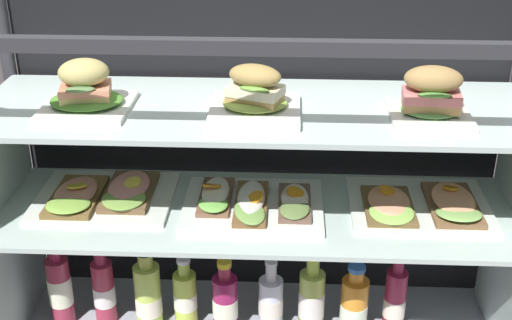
{
  "coord_description": "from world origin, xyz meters",
  "views": [
    {
      "loc": [
        0.07,
        -1.46,
        1.25
      ],
      "look_at": [
        0.0,
        0.0,
        0.55
      ],
      "focal_mm": 48.04,
      "sensor_mm": 36.0,
      "label": 1
    }
  ],
  "objects_px": {
    "plated_roll_sandwich_near_left_corner": "(256,98)",
    "plated_roll_sandwich_right_of_center": "(431,97)",
    "juice_bottle_tucked_behind": "(354,308)",
    "juice_bottle_front_middle": "(312,303)",
    "plated_roll_sandwich_near_right_corner": "(86,91)",
    "open_sandwich_tray_far_left": "(422,204)",
    "juice_bottle_back_center": "(60,288)",
    "juice_bottle_front_right_end": "(271,305)",
    "open_sandwich_tray_mid_right": "(252,203)",
    "juice_bottle_front_fourth": "(148,295)",
    "open_sandwich_tray_near_right_corner": "(104,195)",
    "juice_bottle_back_right": "(395,301)",
    "juice_bottle_front_second": "(225,304)",
    "juice_bottle_back_left": "(185,298)",
    "juice_bottle_near_post": "(104,290)"
  },
  "relations": [
    {
      "from": "open_sandwich_tray_near_right_corner",
      "to": "open_sandwich_tray_far_left",
      "type": "xyz_separation_m",
      "value": [
        0.78,
        -0.01,
        -0.0
      ]
    },
    {
      "from": "open_sandwich_tray_far_left",
      "to": "juice_bottle_back_center",
      "type": "distance_m",
      "value": 0.97
    },
    {
      "from": "plated_roll_sandwich_near_right_corner",
      "to": "juice_bottle_front_middle",
      "type": "height_order",
      "value": "plated_roll_sandwich_near_right_corner"
    },
    {
      "from": "plated_roll_sandwich_near_left_corner",
      "to": "plated_roll_sandwich_right_of_center",
      "type": "relative_size",
      "value": 1.14
    },
    {
      "from": "juice_bottle_tucked_behind",
      "to": "juice_bottle_back_center",
      "type": "bearing_deg",
      "value": 178.51
    },
    {
      "from": "juice_bottle_tucked_behind",
      "to": "open_sandwich_tray_far_left",
      "type": "bearing_deg",
      "value": 5.7
    },
    {
      "from": "juice_bottle_back_center",
      "to": "open_sandwich_tray_mid_right",
      "type": "bearing_deg",
      "value": -1.98
    },
    {
      "from": "juice_bottle_front_middle",
      "to": "open_sandwich_tray_near_right_corner",
      "type": "bearing_deg",
      "value": 177.32
    },
    {
      "from": "juice_bottle_back_right",
      "to": "plated_roll_sandwich_near_right_corner",
      "type": "bearing_deg",
      "value": -176.08
    },
    {
      "from": "plated_roll_sandwich_right_of_center",
      "to": "open_sandwich_tray_mid_right",
      "type": "xyz_separation_m",
      "value": [
        -0.39,
        0.04,
        -0.3
      ]
    },
    {
      "from": "plated_roll_sandwich_right_of_center",
      "to": "open_sandwich_tray_near_right_corner",
      "type": "relative_size",
      "value": 0.52
    },
    {
      "from": "plated_roll_sandwich_near_right_corner",
      "to": "juice_bottle_back_right",
      "type": "xyz_separation_m",
      "value": [
        0.74,
        0.05,
        -0.59
      ]
    },
    {
      "from": "plated_roll_sandwich_near_right_corner",
      "to": "plated_roll_sandwich_near_left_corner",
      "type": "relative_size",
      "value": 0.98
    },
    {
      "from": "open_sandwich_tray_mid_right",
      "to": "juice_bottle_front_second",
      "type": "distance_m",
      "value": 0.31
    },
    {
      "from": "plated_roll_sandwich_right_of_center",
      "to": "open_sandwich_tray_near_right_corner",
      "type": "bearing_deg",
      "value": 175.12
    },
    {
      "from": "plated_roll_sandwich_right_of_center",
      "to": "juice_bottle_tucked_behind",
      "type": "relative_size",
      "value": 0.81
    },
    {
      "from": "juice_bottle_tucked_behind",
      "to": "juice_bottle_front_middle",
      "type": "bearing_deg",
      "value": -179.91
    },
    {
      "from": "plated_roll_sandwich_right_of_center",
      "to": "juice_bottle_front_middle",
      "type": "height_order",
      "value": "plated_roll_sandwich_right_of_center"
    },
    {
      "from": "juice_bottle_back_center",
      "to": "juice_bottle_back_left",
      "type": "xyz_separation_m",
      "value": [
        0.34,
        0.0,
        -0.02
      ]
    },
    {
      "from": "open_sandwich_tray_near_right_corner",
      "to": "juice_bottle_back_left",
      "type": "height_order",
      "value": "open_sandwich_tray_near_right_corner"
    },
    {
      "from": "juice_bottle_front_middle",
      "to": "juice_bottle_back_right",
      "type": "xyz_separation_m",
      "value": [
        0.22,
        0.02,
        -0.0
      ]
    },
    {
      "from": "plated_roll_sandwich_right_of_center",
      "to": "juice_bottle_front_middle",
      "type": "xyz_separation_m",
      "value": [
        -0.24,
        0.04,
        -0.59
      ]
    },
    {
      "from": "plated_roll_sandwich_near_left_corner",
      "to": "juice_bottle_back_left",
      "type": "bearing_deg",
      "value": 162.17
    },
    {
      "from": "juice_bottle_back_left",
      "to": "juice_bottle_back_right",
      "type": "xyz_separation_m",
      "value": [
        0.55,
        0.0,
        0.01
      ]
    },
    {
      "from": "open_sandwich_tray_mid_right",
      "to": "juice_bottle_front_right_end",
      "type": "height_order",
      "value": "open_sandwich_tray_mid_right"
    },
    {
      "from": "juice_bottle_front_right_end",
      "to": "open_sandwich_tray_far_left",
      "type": "bearing_deg",
      "value": 1.97
    },
    {
      "from": "plated_roll_sandwich_right_of_center",
      "to": "juice_bottle_back_center",
      "type": "distance_m",
      "value": 1.08
    },
    {
      "from": "juice_bottle_front_fourth",
      "to": "juice_bottle_front_right_end",
      "type": "distance_m",
      "value": 0.33
    },
    {
      "from": "juice_bottle_near_post",
      "to": "juice_bottle_back_left",
      "type": "relative_size",
      "value": 1.13
    },
    {
      "from": "juice_bottle_front_right_end",
      "to": "juice_bottle_front_middle",
      "type": "bearing_deg",
      "value": -1.2
    },
    {
      "from": "plated_roll_sandwich_near_right_corner",
      "to": "open_sandwich_tray_far_left",
      "type": "distance_m",
      "value": 0.84
    },
    {
      "from": "open_sandwich_tray_near_right_corner",
      "to": "juice_bottle_near_post",
      "type": "relative_size",
      "value": 1.42
    },
    {
      "from": "plated_roll_sandwich_near_left_corner",
      "to": "juice_bottle_back_left",
      "type": "distance_m",
      "value": 0.63
    },
    {
      "from": "plated_roll_sandwich_near_right_corner",
      "to": "juice_bottle_tucked_behind",
      "type": "bearing_deg",
      "value": 2.55
    },
    {
      "from": "open_sandwich_tray_far_left",
      "to": "juice_bottle_back_right",
      "type": "height_order",
      "value": "open_sandwich_tray_far_left"
    },
    {
      "from": "open_sandwich_tray_far_left",
      "to": "juice_bottle_front_middle",
      "type": "relative_size",
      "value": 1.37
    },
    {
      "from": "juice_bottle_front_second",
      "to": "juice_bottle_front_middle",
      "type": "distance_m",
      "value": 0.23
    },
    {
      "from": "plated_roll_sandwich_right_of_center",
      "to": "juice_bottle_back_center",
      "type": "relative_size",
      "value": 0.67
    },
    {
      "from": "plated_roll_sandwich_near_right_corner",
      "to": "juice_bottle_front_fourth",
      "type": "height_order",
      "value": "plated_roll_sandwich_near_right_corner"
    },
    {
      "from": "plated_roll_sandwich_right_of_center",
      "to": "juice_bottle_back_center",
      "type": "bearing_deg",
      "value": 176.15
    },
    {
      "from": "open_sandwich_tray_near_right_corner",
      "to": "juice_bottle_tucked_behind",
      "type": "xyz_separation_m",
      "value": [
        0.64,
        -0.02,
        -0.31
      ]
    },
    {
      "from": "open_sandwich_tray_near_right_corner",
      "to": "juice_bottle_front_middle",
      "type": "distance_m",
      "value": 0.6
    },
    {
      "from": "plated_roll_sandwich_near_right_corner",
      "to": "juice_bottle_front_middle",
      "type": "bearing_deg",
      "value": 3.07
    },
    {
      "from": "open_sandwich_tray_far_left",
      "to": "juice_bottle_front_right_end",
      "type": "distance_m",
      "value": 0.47
    },
    {
      "from": "juice_bottle_front_second",
      "to": "juice_bottle_back_right",
      "type": "distance_m",
      "value": 0.45
    },
    {
      "from": "plated_roll_sandwich_near_right_corner",
      "to": "juice_bottle_back_right",
      "type": "distance_m",
      "value": 0.95
    },
    {
      "from": "plated_roll_sandwich_right_of_center",
      "to": "open_sandwich_tray_mid_right",
      "type": "relative_size",
      "value": 0.52
    },
    {
      "from": "plated_roll_sandwich_near_left_corner",
      "to": "juice_bottle_front_middle",
      "type": "relative_size",
      "value": 0.8
    },
    {
      "from": "juice_bottle_back_center",
      "to": "juice_bottle_front_fourth",
      "type": "bearing_deg",
      "value": -0.22
    },
    {
      "from": "juice_bottle_near_post",
      "to": "open_sandwich_tray_far_left",
      "type": "bearing_deg",
      "value": -1.25
    }
  ]
}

